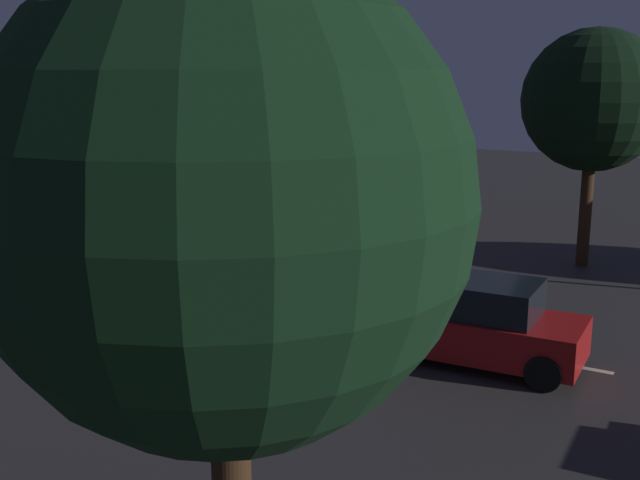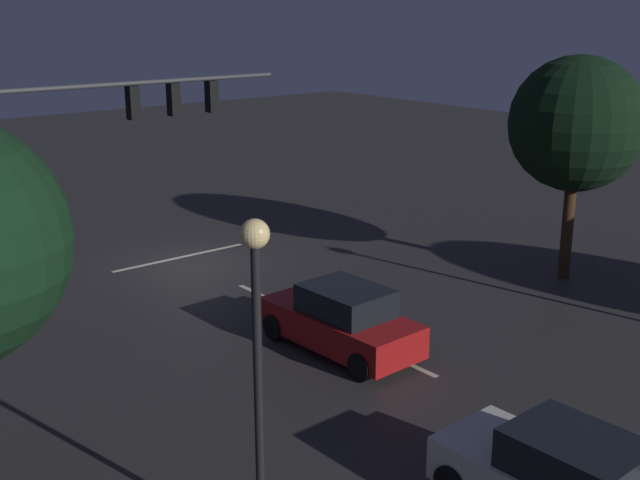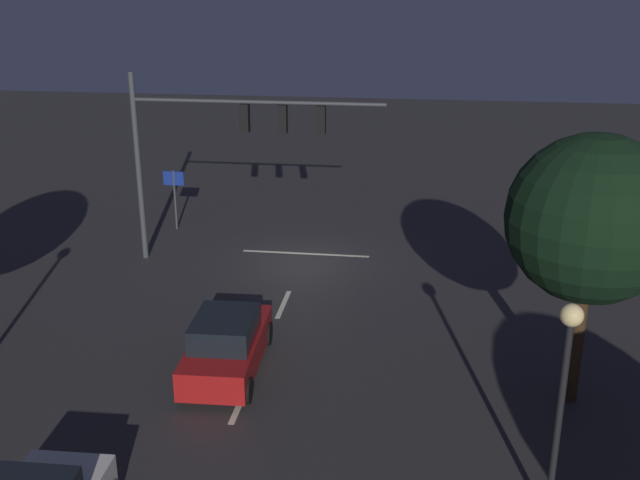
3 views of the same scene
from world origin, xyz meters
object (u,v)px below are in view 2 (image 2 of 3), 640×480
at_px(traffic_signal_assembly, 109,126).
at_px(car_approaching, 341,320).
at_px(street_lamp_right_kerb, 257,329).
at_px(tree_left_far, 577,124).

distance_m(traffic_signal_assembly, car_approaching, 9.36).
height_order(traffic_signal_assembly, street_lamp_right_kerb, traffic_signal_assembly).
relative_size(car_approaching, tree_left_far, 0.64).
xyz_separation_m(traffic_signal_assembly, car_approaching, (-2.05, 8.16, -4.11)).
xyz_separation_m(car_approaching, street_lamp_right_kerb, (5.99, 5.04, 2.97)).
bearing_deg(street_lamp_right_kerb, car_approaching, -139.91).
height_order(traffic_signal_assembly, tree_left_far, traffic_signal_assembly).
bearing_deg(street_lamp_right_kerb, traffic_signal_assembly, -106.64).
xyz_separation_m(street_lamp_right_kerb, tree_left_far, (-15.11, -4.83, 1.10)).
bearing_deg(car_approaching, street_lamp_right_kerb, 40.09).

